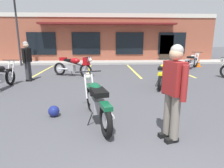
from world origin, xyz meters
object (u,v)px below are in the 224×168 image
object	(u,v)px
motorcycle_silver_naked	(163,74)
traffic_cone	(199,63)
person_in_black_shirt	(174,88)
parking_lot_lamp_post	(15,17)
motorcycle_black_cruiser	(192,61)
helmet_on_pavement	(54,111)
motorcycle_foreground_classic	(96,101)
person_in_shorts_foreground	(27,59)
motorcycle_green_cafe_racer	(74,66)

from	to	relation	value
motorcycle_silver_naked	traffic_cone	bearing A→B (deg)	51.23
person_in_black_shirt	parking_lot_lamp_post	bearing A→B (deg)	123.45
motorcycle_black_cruiser	helmet_on_pavement	bearing A→B (deg)	-133.19
motorcycle_foreground_classic	helmet_on_pavement	bearing A→B (deg)	163.45
motorcycle_silver_naked	person_in_shorts_foreground	world-z (taller)	person_in_shorts_foreground
motorcycle_green_cafe_racer	helmet_on_pavement	size ratio (longest dim) A/B	7.69
traffic_cone	parking_lot_lamp_post	size ratio (longest dim) A/B	0.11
motorcycle_silver_naked	parking_lot_lamp_post	xyz separation A→B (m)	(-7.83, 6.19, 2.68)
traffic_cone	parking_lot_lamp_post	world-z (taller)	parking_lot_lamp_post
motorcycle_green_cafe_racer	parking_lot_lamp_post	xyz separation A→B (m)	(-4.19, 4.01, 2.61)
parking_lot_lamp_post	motorcycle_foreground_classic	bearing A→B (deg)	-59.90
person_in_black_shirt	parking_lot_lamp_post	world-z (taller)	parking_lot_lamp_post
motorcycle_green_cafe_racer	person_in_black_shirt	world-z (taller)	person_in_black_shirt
motorcycle_black_cruiser	motorcycle_green_cafe_racer	size ratio (longest dim) A/B	0.83
motorcycle_black_cruiser	person_in_shorts_foreground	xyz separation A→B (m)	(-8.68, -3.06, 0.49)
person_in_black_shirt	parking_lot_lamp_post	xyz separation A→B (m)	(-6.70, 10.15, 2.19)
person_in_shorts_foreground	motorcycle_green_cafe_racer	bearing A→B (deg)	26.95
motorcycle_foreground_classic	motorcycle_green_cafe_racer	xyz separation A→B (m)	(-1.19, 5.27, 0.07)
motorcycle_foreground_classic	person_in_shorts_foreground	bearing A→B (deg)	124.87
traffic_cone	helmet_on_pavement	bearing A→B (deg)	-133.78
motorcycle_black_cruiser	person_in_black_shirt	size ratio (longest dim) A/B	0.99
helmet_on_pavement	traffic_cone	distance (m)	10.85
motorcycle_silver_naked	helmet_on_pavement	world-z (taller)	motorcycle_silver_naked
motorcycle_black_cruiser	person_in_black_shirt	bearing A→B (deg)	-117.68
motorcycle_black_cruiser	traffic_cone	size ratio (longest dim) A/B	3.14
motorcycle_green_cafe_racer	parking_lot_lamp_post	size ratio (longest dim) A/B	0.41
person_in_shorts_foreground	traffic_cone	world-z (taller)	person_in_shorts_foreground
motorcycle_foreground_classic	motorcycle_black_cruiser	distance (m)	9.32
helmet_on_pavement	traffic_cone	bearing A→B (deg)	46.22
motorcycle_silver_naked	traffic_cone	size ratio (longest dim) A/B	3.74
helmet_on_pavement	parking_lot_lamp_post	world-z (taller)	parking_lot_lamp_post
helmet_on_pavement	traffic_cone	size ratio (longest dim) A/B	0.49
motorcycle_black_cruiser	motorcycle_silver_naked	distance (m)	5.38
motorcycle_green_cafe_racer	person_in_shorts_foreground	bearing A→B (deg)	-153.05
motorcycle_silver_naked	motorcycle_black_cruiser	bearing A→B (deg)	53.34
motorcycle_foreground_classic	motorcycle_black_cruiser	bearing A→B (deg)	52.56
motorcycle_silver_naked	parking_lot_lamp_post	distance (m)	10.33
motorcycle_foreground_classic	motorcycle_silver_naked	size ratio (longest dim) A/B	1.05
motorcycle_silver_naked	motorcycle_green_cafe_racer	bearing A→B (deg)	149.05
motorcycle_green_cafe_racer	parking_lot_lamp_post	distance (m)	6.35
parking_lot_lamp_post	person_in_black_shirt	bearing A→B (deg)	-56.55
motorcycle_foreground_classic	traffic_cone	distance (m)	10.41
person_in_black_shirt	person_in_shorts_foreground	xyz separation A→B (m)	(-4.35, 5.21, 0.00)
motorcycle_black_cruiser	motorcycle_silver_naked	xyz separation A→B (m)	(-3.21, -4.31, 0.00)
motorcycle_foreground_classic	traffic_cone	world-z (taller)	motorcycle_foreground_classic
motorcycle_silver_naked	person_in_shorts_foreground	distance (m)	5.64
motorcycle_silver_naked	person_in_black_shirt	xyz separation A→B (m)	(-1.13, -3.95, 0.49)
person_in_black_shirt	person_in_shorts_foreground	distance (m)	6.78
helmet_on_pavement	parking_lot_lamp_post	bearing A→B (deg)	115.98
motorcycle_green_cafe_racer	helmet_on_pavement	xyz separation A→B (m)	(0.19, -4.97, -0.40)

